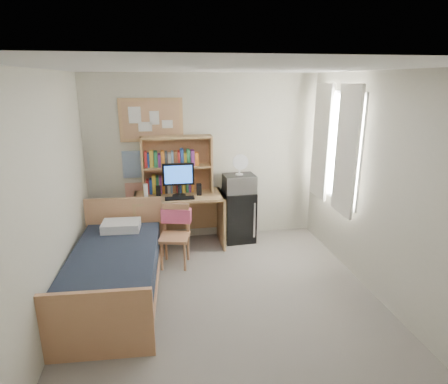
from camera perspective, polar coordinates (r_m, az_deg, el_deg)
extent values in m
cube|color=gray|center=(4.49, 0.42, -17.19)|extent=(3.60, 4.20, 0.02)
cube|color=white|center=(3.73, 0.51, 18.34)|extent=(3.60, 4.20, 0.02)
cube|color=beige|center=(5.93, -3.11, 5.09)|extent=(3.60, 0.04, 2.60)
cube|color=beige|center=(2.08, 11.22, -18.82)|extent=(3.60, 0.04, 2.60)
cube|color=beige|center=(4.02, -25.70, -2.27)|extent=(0.04, 4.20, 2.60)
cube|color=beige|center=(4.57, 23.27, 0.18)|extent=(0.04, 4.20, 2.60)
cube|color=white|center=(5.50, 16.55, 6.69)|extent=(0.10, 1.40, 1.70)
cube|color=white|center=(5.14, 18.17, 5.87)|extent=(0.04, 0.55, 1.70)
cube|color=white|center=(5.85, 14.58, 7.40)|extent=(0.04, 0.55, 1.70)
cube|color=tan|center=(5.78, -11.03, 10.74)|extent=(0.94, 0.03, 0.64)
cube|color=#285BA2|center=(5.91, -13.77, 4.09)|extent=(0.30, 0.01, 0.42)
cube|color=#D24525|center=(6.02, -13.47, -0.27)|extent=(0.28, 0.01, 0.36)
cube|color=tan|center=(5.80, -6.75, -4.37)|extent=(1.33, 0.67, 0.83)
cube|color=tan|center=(5.21, -7.55, -6.78)|extent=(0.51, 0.51, 0.85)
cube|color=black|center=(6.01, 2.21, -3.63)|extent=(0.50, 0.50, 0.81)
cube|color=#19202E|center=(4.69, -16.38, -12.22)|extent=(1.12, 2.08, 0.56)
cube|color=tan|center=(5.70, -7.14, 4.15)|extent=(1.06, 0.28, 0.86)
cube|color=black|center=(5.54, -6.95, 1.81)|extent=(0.46, 0.04, 0.49)
cube|color=black|center=(5.47, -6.78, -0.95)|extent=(0.43, 0.14, 0.02)
cube|color=black|center=(5.58, -9.96, 0.06)|extent=(0.07, 0.07, 0.17)
cube|color=black|center=(5.61, -3.83, 0.39)|extent=(0.07, 0.07, 0.18)
cylinder|color=white|center=(5.54, -11.83, 0.09)|extent=(0.06, 0.06, 0.22)
cube|color=#E3567F|center=(5.31, -7.28, -3.59)|extent=(0.43, 0.21, 0.20)
cube|color=silver|center=(5.82, 2.32, 1.32)|extent=(0.49, 0.38, 0.27)
cylinder|color=white|center=(5.75, 2.36, 4.06)|extent=(0.25, 0.25, 0.29)
cube|color=white|center=(5.22, -15.39, -4.98)|extent=(0.51, 0.37, 0.12)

